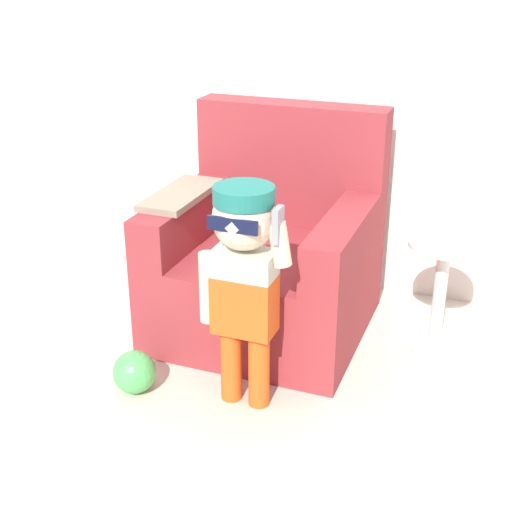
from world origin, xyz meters
name	(u,v)px	position (x,y,z in m)	size (l,w,h in m)	color
ground_plane	(210,334)	(0.00, 0.00, 0.00)	(10.00, 10.00, 0.00)	beige
wall_back	(270,33)	(0.00, 0.81, 1.30)	(10.00, 0.05, 2.60)	silver
armchair	(269,258)	(0.22, 0.21, 0.34)	(0.95, 0.91, 1.02)	maroon
person_child	(244,264)	(0.35, -0.44, 0.61)	(0.37, 0.28, 0.91)	#E05119
side_table	(440,288)	(1.02, 0.21, 0.32)	(0.31, 0.31, 0.54)	white
toy_ball	(135,372)	(-0.10, -0.54, 0.09)	(0.18, 0.18, 0.18)	#4CB256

